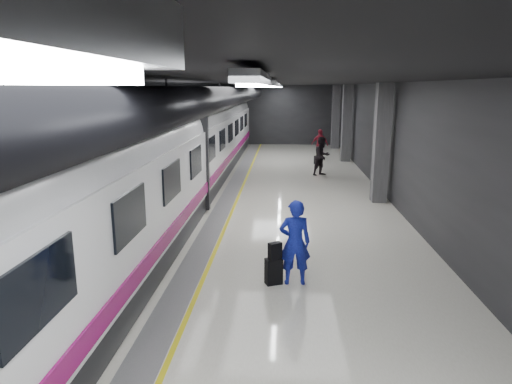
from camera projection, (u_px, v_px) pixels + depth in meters
name	position (u px, v px, depth m)	size (l,w,h in m)	color
ground	(258.00, 213.00, 16.08)	(40.00, 40.00, 0.00)	silver
platform_hall	(252.00, 110.00, 16.23)	(10.02, 40.02, 4.51)	black
train	(165.00, 154.00, 15.81)	(3.05, 38.00, 4.05)	black
traveler_main	(295.00, 242.00, 10.10)	(0.71, 0.46, 1.94)	#1930BD
suitcase_main	(274.00, 271.00, 10.23)	(0.37, 0.23, 0.60)	black
shoulder_bag	(275.00, 251.00, 10.09)	(0.29, 0.15, 0.39)	black
traveler_far_a	(322.00, 156.00, 22.77)	(0.94, 0.73, 1.94)	black
traveler_far_b	(320.00, 145.00, 27.70)	(1.10, 0.46, 1.87)	maroon
suitcase_far	(317.00, 160.00, 26.30)	(0.33, 0.21, 0.48)	black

